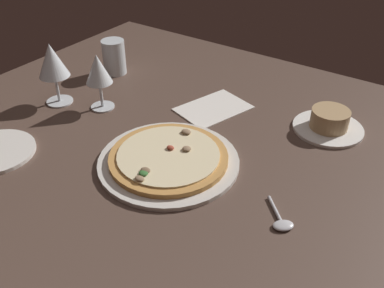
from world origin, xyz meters
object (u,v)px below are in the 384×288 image
at_px(ramekin_on_saucer, 329,122).
at_px(water_glass, 114,59).
at_px(wine_glass_near, 98,71).
at_px(paper_menu, 213,108).
at_px(spoon, 281,221).
at_px(pizza_main, 169,159).
at_px(wine_glass_far, 52,62).

distance_m(ramekin_on_saucer, water_glass, 0.66).
relative_size(ramekin_on_saucer, wine_glass_near, 1.14).
height_order(ramekin_on_saucer, paper_menu, ramekin_on_saucer).
relative_size(ramekin_on_saucer, spoon, 2.05).
bearing_deg(paper_menu, pizza_main, -62.12).
bearing_deg(pizza_main, paper_menu, 100.30).
relative_size(pizza_main, spoon, 3.72).
relative_size(water_glass, spoon, 1.24).
bearing_deg(water_glass, ramekin_on_saucer, 4.93).
height_order(wine_glass_far, water_glass, wine_glass_far).
distance_m(wine_glass_near, water_glass, 0.22).
bearing_deg(pizza_main, ramekin_on_saucer, 54.18).
xyz_separation_m(wine_glass_near, water_glass, (-0.12, 0.18, -0.06)).
bearing_deg(water_glass, wine_glass_near, -56.27).
distance_m(wine_glass_far, wine_glass_near, 0.13).
bearing_deg(wine_glass_far, water_glass, 90.38).
height_order(ramekin_on_saucer, wine_glass_far, wine_glass_far).
xyz_separation_m(paper_menu, spoon, (0.33, -0.29, 0.00)).
relative_size(wine_glass_near, spoon, 1.80).
relative_size(pizza_main, ramekin_on_saucer, 1.82).
relative_size(pizza_main, water_glass, 3.01).
bearing_deg(wine_glass_far, paper_menu, 29.44).
bearing_deg(spoon, water_glass, 156.40).
bearing_deg(wine_glass_near, wine_glass_far, -159.02).
bearing_deg(paper_menu, wine_glass_far, -132.99).
bearing_deg(wine_glass_near, pizza_main, -18.31).
distance_m(pizza_main, spoon, 0.29).
xyz_separation_m(wine_glass_far, paper_menu, (0.37, 0.21, -0.12)).
distance_m(wine_glass_near, spoon, 0.61).
bearing_deg(ramekin_on_saucer, spoon, -83.17).
distance_m(pizza_main, water_glass, 0.50).
distance_m(water_glass, spoon, 0.77).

